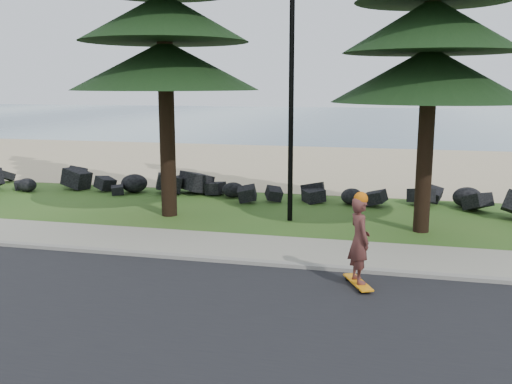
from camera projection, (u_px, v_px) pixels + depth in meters
ground at (265, 253)px, 12.83m from camera, size 160.00×160.00×0.00m
road at (199, 338)px, 8.53m from camera, size 160.00×7.00×0.02m
kerb at (255, 263)px, 11.96m from camera, size 160.00×0.20×0.10m
sidewalk at (267, 249)px, 13.01m from camera, size 160.00×2.00×0.08m
beach_sand at (333, 165)px, 26.68m from camera, size 160.00×15.00×0.01m
ocean at (368, 119)px, 61.53m from camera, size 160.00×58.00×0.01m
seawall_boulders at (303, 203)px, 18.18m from camera, size 60.00×2.40×1.10m
lamp_post at (292, 69)px, 15.11m from camera, size 0.25×0.14×8.14m
skateboarder at (359, 240)px, 10.50m from camera, size 0.62×0.98×1.80m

